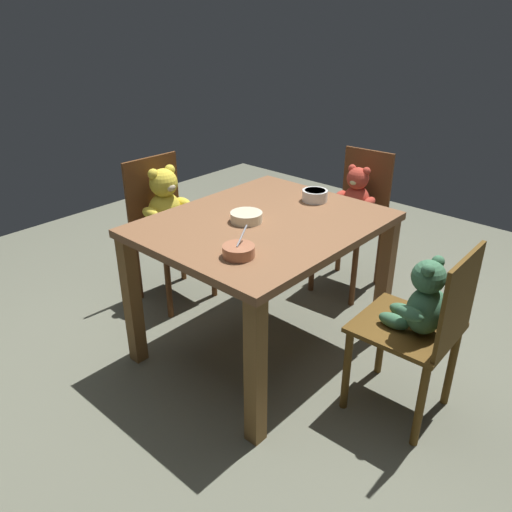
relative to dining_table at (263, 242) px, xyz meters
name	(u,v)px	position (x,y,z in m)	size (l,w,h in m)	color
ground_plane	(263,349)	(0.00, 0.00, -0.66)	(5.20, 5.20, 0.04)	#656856
dining_table	(263,242)	(0.00, 0.00, 0.00)	(1.16, 0.95, 0.76)	brown
teddy_chair_far_center	(166,212)	(0.04, 0.82, -0.07)	(0.43, 0.40, 0.89)	#5A3318
teddy_chair_near_front	(421,314)	(0.07, -0.83, -0.11)	(0.41, 0.43, 0.86)	#593C15
teddy_chair_near_right	(354,210)	(0.93, 0.04, -0.11)	(0.45, 0.39, 0.90)	#573119
porridge_bowl_cream_center	(246,217)	(-0.06, 0.06, 0.14)	(0.16, 0.16, 0.05)	beige
porridge_bowl_white_near_right	(315,195)	(0.40, -0.02, 0.15)	(0.14, 0.14, 0.06)	silver
porridge_bowl_terracotta_near_left	(239,251)	(-0.37, -0.18, 0.14)	(0.15, 0.14, 0.12)	#AF6C4B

